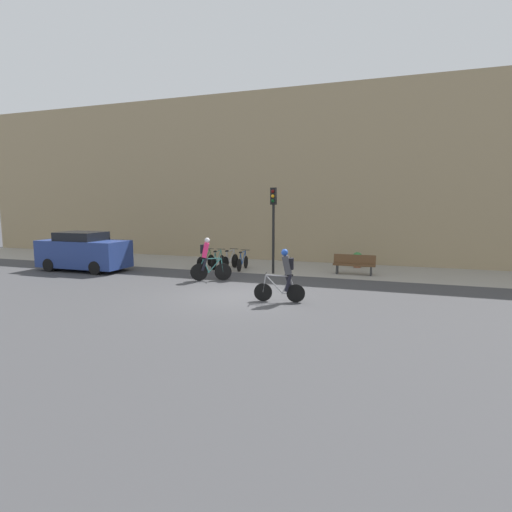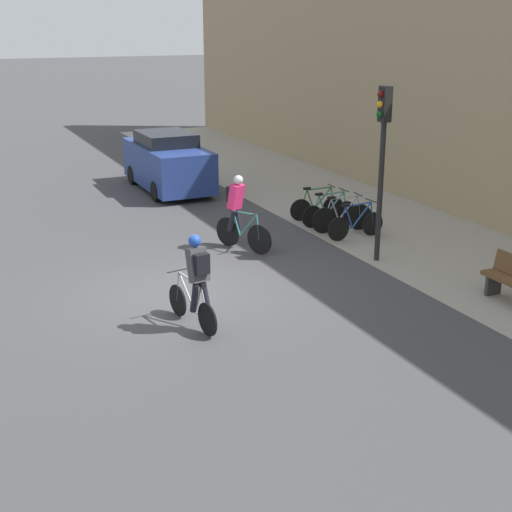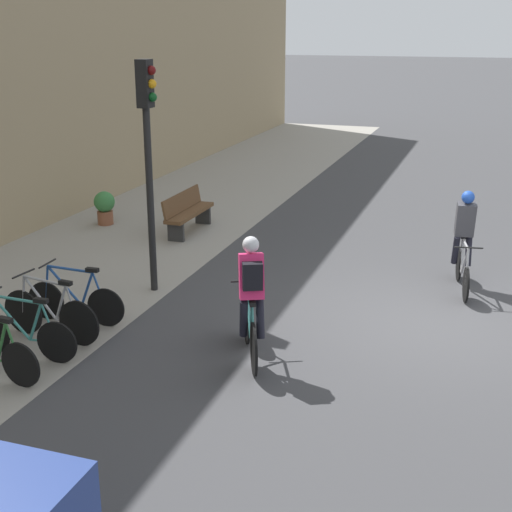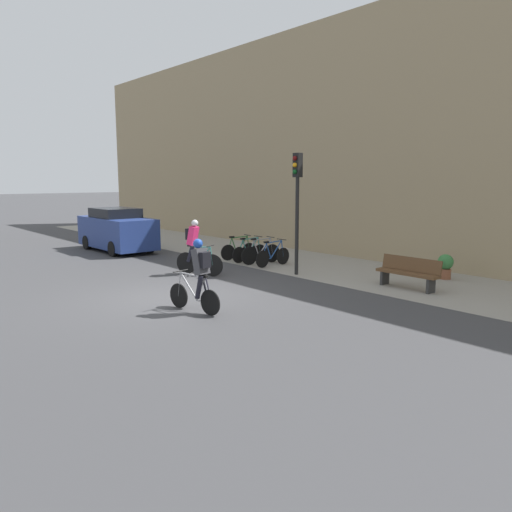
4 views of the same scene
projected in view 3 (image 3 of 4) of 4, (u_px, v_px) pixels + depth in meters
ground at (436, 322)px, 11.11m from camera, size 200.00×200.00×0.00m
kerb_strip at (62, 275)px, 13.17m from camera, size 44.00×4.50×0.01m
cyclist_pink at (251, 298)px, 9.50m from camera, size 1.57×0.77×1.80m
cyclist_grey at (464, 235)px, 12.33m from camera, size 1.65×0.54×1.74m
parked_bike_1 at (23, 333)px, 9.81m from camera, size 0.46×1.66×0.94m
parked_bike_2 at (51, 314)px, 10.39m from camera, size 0.46×1.70×0.98m
parked_bike_3 at (76, 299)px, 10.99m from camera, size 0.46×1.65×0.94m
traffic_light_pole at (148, 136)px, 11.64m from camera, size 0.26×0.30×3.90m
bench at (187, 211)px, 15.81m from camera, size 1.87×0.44×0.89m
potted_plant at (105, 206)px, 16.43m from camera, size 0.48×0.48×0.78m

